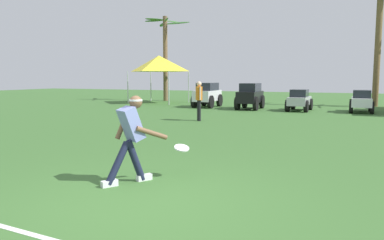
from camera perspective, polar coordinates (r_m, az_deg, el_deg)
The scene contains 11 objects.
ground_plane at distance 5.35m, azimuth -7.81°, elevation -12.28°, with size 80.00×80.00×0.00m, color #38642C.
frisbee_thrower at distance 6.13m, azimuth -9.28°, elevation -2.17°, with size 0.79×0.89×1.43m.
frisbee_in_flight at distance 6.44m, azimuth -1.58°, elevation -4.27°, with size 0.36×0.36×0.10m.
teammate_near_sideline at distance 14.78m, azimuth 1.07°, elevation 3.51°, with size 0.36×0.44×1.56m.
parked_car_slot_a at distance 21.65m, azimuth 2.35°, elevation 3.95°, with size 1.20×2.37×1.40m.
parked_car_slot_b at distance 20.50m, azimuth 8.86°, elevation 3.73°, with size 1.21×2.37×1.40m.
parked_car_slot_c at distance 20.02m, azimuth 16.05°, elevation 2.98°, with size 1.14×2.22×1.10m.
parked_car_slot_d at distance 20.16m, azimuth 24.41°, elevation 2.67°, with size 1.09×2.21×1.10m.
palm_tree_far_left at distance 27.54m, azimuth -4.08°, elevation 10.53°, with size 3.71×2.96×6.06m.
palm_tree_left_of_centre at distance 24.60m, azimuth 26.47°, elevation 11.06°, with size 3.21×3.49×6.91m.
event_tent at distance 25.33m, azimuth -5.07°, elevation 8.56°, with size 3.15×3.15×3.16m.
Camera 1 is at (2.66, -4.31, 1.72)m, focal length 35.00 mm.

